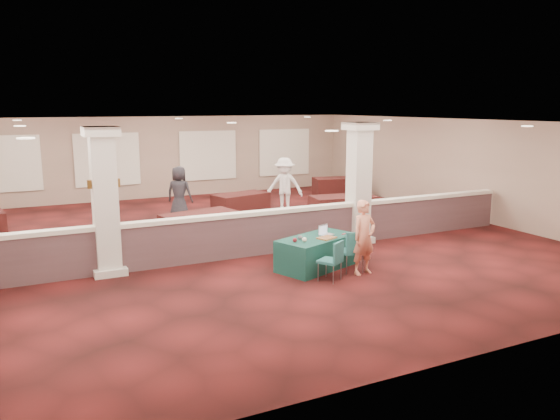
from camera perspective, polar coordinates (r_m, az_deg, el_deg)
name	(u,v)px	position (r m, az deg, el deg)	size (l,w,h in m)	color
ground	(234,241)	(14.88, -4.88, -3.28)	(16.00, 16.00, 0.00)	#4D1313
wall_back	(160,157)	(22.18, -12.47, 5.39)	(16.00, 0.04, 3.20)	gray
wall_front	(444,257)	(7.80, 16.78, -4.74)	(16.00, 0.04, 3.20)	gray
wall_right	(460,168)	(18.95, 18.28, 4.19)	(0.04, 16.00, 3.20)	gray
ceiling	(232,122)	(14.44, -5.08, 9.13)	(16.00, 16.00, 0.02)	white
partition_wall	(255,232)	(13.40, -2.59, -2.35)	(15.60, 0.28, 1.10)	#4E3539
column_left	(105,200)	(12.25, -17.83, 0.98)	(0.72, 0.72, 3.20)	silver
column_right	(359,182)	(14.63, 8.23, 2.94)	(0.72, 0.72, 3.20)	silver
sconce_left	(90,184)	(12.16, -19.23, 2.55)	(0.12, 0.12, 0.18)	brown
sconce_right	(117,183)	(12.24, -16.63, 2.76)	(0.12, 0.12, 0.18)	brown
near_table	(317,252)	(12.40, 3.85, -4.45)	(1.87, 0.93, 0.72)	#103C2D
conf_chair_main	(353,248)	(12.11, 7.67, -3.96)	(0.55, 0.55, 0.94)	#20605D
conf_chair_side	(333,258)	(11.48, 5.60, -4.97)	(0.59, 0.59, 0.86)	#20605D
woman	(364,237)	(11.98, 8.77, -2.84)	(0.59, 0.39, 1.64)	#E67A64
far_table_front_center	(200,228)	(14.79, -8.38, -1.84)	(1.99, 1.00, 0.81)	black
far_table_front_right	(343,209)	(17.39, 6.58, 0.14)	(2.01, 1.01, 0.82)	black
far_table_back_center	(241,205)	(18.25, -4.12, 0.57)	(1.83, 0.91, 0.74)	black
far_table_back_right	(338,187)	(22.08, 6.04, 2.39)	(1.90, 0.95, 0.77)	black
attendee_b	(285,186)	(18.51, 0.48, 2.56)	(1.21, 0.56, 1.90)	white
attendee_c	(358,192)	(18.34, 8.17, 1.92)	(0.95, 0.45, 1.61)	black
attendee_d	(179,193)	(17.82, -10.48, 1.77)	(0.85, 0.46, 1.72)	black
laptop_base	(327,235)	(12.50, 4.90, -2.60)	(0.32, 0.23, 0.02)	#BCBCC1
laptop_screen	(323,229)	(12.54, 4.51, -2.00)	(0.32, 0.01, 0.22)	#BCBCC1
screen_glow	(323,230)	(12.54, 4.53, -2.07)	(0.30, 0.00, 0.19)	silver
knitting	(327,238)	(12.20, 4.91, -2.92)	(0.39, 0.30, 0.03)	orange
yarn_cream	(304,240)	(11.83, 2.57, -3.12)	(0.11, 0.11, 0.11)	beige
yarn_red	(295,240)	(11.82, 1.56, -3.16)	(0.10, 0.10, 0.10)	maroon
yarn_grey	(300,237)	(12.04, 2.10, -2.88)	(0.10, 0.10, 0.10)	#535359
scissors	(344,234)	(12.64, 6.68, -2.50)	(0.12, 0.03, 0.01)	red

